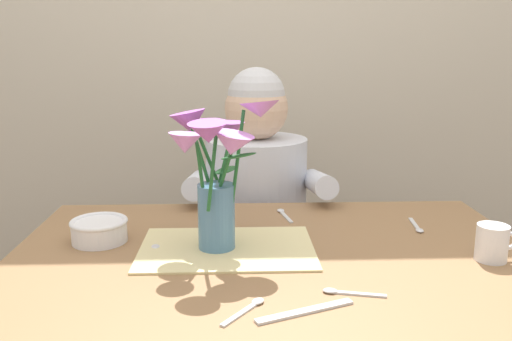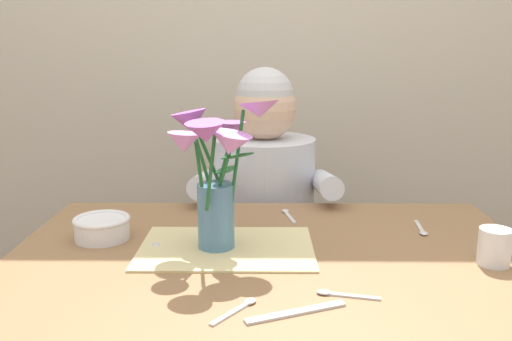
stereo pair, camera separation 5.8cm
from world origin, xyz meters
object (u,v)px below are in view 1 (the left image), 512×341
(seated_person, at_px, (256,235))
(ceramic_bowl, at_px, (99,230))
(flower_vase, at_px, (216,164))
(dinner_knife, at_px, (305,311))
(coffee_cup, at_px, (493,243))

(seated_person, relative_size, ceramic_bowl, 8.35)
(flower_vase, bearing_deg, seated_person, 79.25)
(seated_person, relative_size, dinner_knife, 5.97)
(seated_person, xyz_separation_m, coffee_cup, (0.49, -0.68, 0.22))
(seated_person, bearing_deg, ceramic_bowl, -127.11)
(seated_person, distance_m, coffee_cup, 0.86)
(ceramic_bowl, xyz_separation_m, dinner_knife, (0.45, -0.37, -0.03))
(dinner_knife, distance_m, coffee_cup, 0.49)
(flower_vase, bearing_deg, coffee_cup, -8.02)
(dinner_knife, bearing_deg, ceramic_bowl, 117.95)
(seated_person, xyz_separation_m, dinner_knife, (0.05, -0.90, 0.18))
(flower_vase, xyz_separation_m, coffee_cup, (0.60, -0.08, -0.16))
(flower_vase, relative_size, coffee_cup, 3.71)
(seated_person, relative_size, flower_vase, 3.29)
(dinner_knife, bearing_deg, coffee_cup, 4.65)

